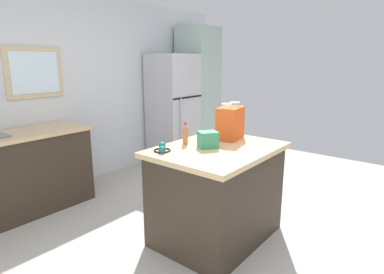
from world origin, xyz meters
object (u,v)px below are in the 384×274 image
(ear_defenders, at_px, (162,149))
(shopping_bag, at_px, (230,123))
(small_box, at_px, (208,140))
(kitchen_island, at_px, (217,193))
(refrigerator, at_px, (173,109))
(tall_cabinet, at_px, (198,92))
(bottle, at_px, (185,134))

(ear_defenders, bearing_deg, shopping_bag, -16.13)
(small_box, relative_size, ear_defenders, 0.77)
(shopping_bag, bearing_deg, small_box, -176.95)
(kitchen_island, relative_size, ear_defenders, 5.61)
(refrigerator, bearing_deg, shopping_bag, -123.11)
(refrigerator, height_order, shopping_bag, refrigerator)
(tall_cabinet, height_order, ear_defenders, tall_cabinet)
(refrigerator, distance_m, ear_defenders, 2.58)
(shopping_bag, bearing_deg, bottle, 154.69)
(refrigerator, height_order, tall_cabinet, tall_cabinet)
(shopping_bag, relative_size, bottle, 1.73)
(tall_cabinet, bearing_deg, kitchen_island, -138.71)
(refrigerator, relative_size, bottle, 8.35)
(kitchen_island, height_order, refrigerator, refrigerator)
(refrigerator, distance_m, small_box, 2.51)
(tall_cabinet, bearing_deg, small_box, -140.45)
(small_box, bearing_deg, tall_cabinet, 39.55)
(shopping_bag, bearing_deg, kitchen_island, -165.83)
(tall_cabinet, xyz_separation_m, bottle, (-2.34, -1.67, -0.12))
(kitchen_island, xyz_separation_m, bottle, (-0.10, 0.30, 0.54))
(tall_cabinet, distance_m, shopping_bag, 2.67)
(shopping_bag, distance_m, bottle, 0.50)
(small_box, bearing_deg, bottle, 99.59)
(shopping_bag, bearing_deg, refrigerator, 56.89)
(kitchen_island, relative_size, shopping_bag, 3.25)
(shopping_bag, relative_size, ear_defenders, 1.72)
(small_box, bearing_deg, ear_defenders, 145.29)
(kitchen_island, relative_size, tall_cabinet, 0.53)
(shopping_bag, height_order, small_box, shopping_bag)
(tall_cabinet, height_order, small_box, tall_cabinet)
(tall_cabinet, height_order, shopping_bag, tall_cabinet)
(kitchen_island, relative_size, bottle, 5.62)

